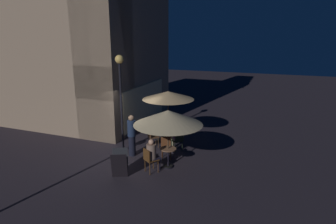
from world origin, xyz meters
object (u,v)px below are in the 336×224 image
object	(u,v)px
cafe_chair_0	(178,139)
cafe_chair_3	(149,158)
cafe_table_1	(168,155)
patron_seated_1	(153,153)
menu_sandwich_board	(120,164)
cafe_chair_2	(151,135)
cafe_chair_4	(166,145)
patio_umbrella_1	(168,117)
street_lamp_near_corner	(120,82)
cafe_table_0	(168,134)
patron_seated_0	(176,135)
cafe_chair_1	(161,129)
patron_standing_2	(132,135)
patio_umbrella_0	(168,95)

from	to	relation	value
cafe_chair_0	cafe_chair_3	distance (m)	2.34
cafe_table_1	patron_seated_1	size ratio (longest dim) A/B	0.60
menu_sandwich_board	cafe_chair_3	xyz separation A→B (m)	(0.65, -0.85, 0.08)
cafe_chair_2	cafe_chair_4	size ratio (longest dim) A/B	1.00
patio_umbrella_1	cafe_chair_4	distance (m)	1.65
cafe_chair_0	cafe_chair_2	world-z (taller)	cafe_chair_2
street_lamp_near_corner	cafe_chair_0	bearing A→B (deg)	-70.56
patio_umbrella_1	cafe_chair_4	bearing A→B (deg)	26.50
cafe_table_0	patron_seated_1	distance (m)	2.72
cafe_chair_4	cafe_table_0	bearing A→B (deg)	171.25
cafe_chair_3	menu_sandwich_board	bearing A→B (deg)	162.56
patio_umbrella_1	patron_seated_0	distance (m)	2.18
cafe_chair_1	patron_standing_2	xyz separation A→B (m)	(-2.16, 0.41, 0.33)
cafe_table_0	cafe_chair_3	world-z (taller)	cafe_chair_3
patron_seated_1	cafe_table_0	bearing A→B (deg)	44.35
cafe_table_1	cafe_chair_4	bearing A→B (deg)	26.50
cafe_chair_2	cafe_chair_3	size ratio (longest dim) A/B	1.01
patio_umbrella_0	cafe_chair_2	world-z (taller)	patio_umbrella_0
patio_umbrella_0	patron_seated_0	bearing A→B (deg)	-126.52
cafe_table_1	cafe_chair_2	distance (m)	2.13
patio_umbrella_0	patio_umbrella_1	distance (m)	2.30
cafe_chair_1	patron_seated_0	xyz separation A→B (m)	(-0.92, -1.10, 0.13)
menu_sandwich_board	patron_seated_1	distance (m)	1.23
patron_seated_0	patron_standing_2	xyz separation A→B (m)	(-1.24, 1.52, 0.21)
cafe_chair_1	cafe_chair_2	xyz separation A→B (m)	(-1.06, 0.02, 0.02)
cafe_chair_1	patron_standing_2	world-z (taller)	patron_standing_2
street_lamp_near_corner	cafe_chair_4	size ratio (longest dim) A/B	4.37
cafe_chair_0	patron_seated_0	xyz separation A→B (m)	(0.09, 0.12, 0.15)
patio_umbrella_1	patron_standing_2	size ratio (longest dim) A/B	1.47
cafe_chair_1	cafe_chair_2	world-z (taller)	cafe_chair_2
cafe_table_0	patio_umbrella_0	xyz separation A→B (m)	(-0.00, -0.00, 1.81)
cafe_chair_2	cafe_table_1	bearing A→B (deg)	-90.44
cafe_table_1	patron_seated_0	bearing A→B (deg)	9.30
cafe_table_0	patron_standing_2	xyz separation A→B (m)	(-1.64, 0.98, 0.37)
cafe_table_0	cafe_chair_4	distance (m)	1.44
street_lamp_near_corner	cafe_chair_1	bearing A→B (deg)	-30.21
patio_umbrella_1	cafe_chair_2	distance (m)	2.55
cafe_chair_1	menu_sandwich_board	bearing A→B (deg)	-46.76
street_lamp_near_corner	cafe_chair_0	world-z (taller)	street_lamp_near_corner
cafe_chair_3	cafe_chair_2	bearing A→B (deg)	57.85
patron_standing_2	cafe_table_0	bearing A→B (deg)	-162.57
cafe_chair_1	cafe_table_0	bearing A→B (deg)	0.00
patio_umbrella_1	cafe_chair_1	size ratio (longest dim) A/B	2.90
cafe_table_0	cafe_chair_3	distance (m)	2.82
cafe_table_1	patron_seated_1	xyz separation A→B (m)	(-0.55, 0.39, 0.22)
street_lamp_near_corner	patron_seated_1	bearing A→B (deg)	-124.42
street_lamp_near_corner	cafe_table_0	bearing A→B (deg)	-51.72
patron_standing_2	cafe_table_1	bearing A→B (deg)	123.20
cafe_chair_4	patron_seated_0	world-z (taller)	patron_seated_0
patron_seated_0	menu_sandwich_board	bearing A→B (deg)	107.60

